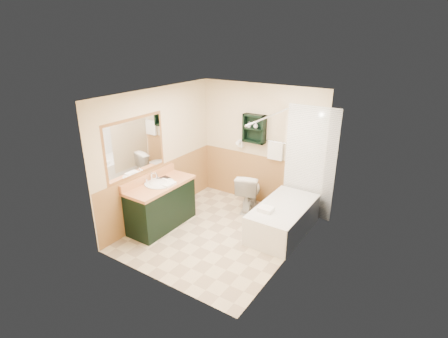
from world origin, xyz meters
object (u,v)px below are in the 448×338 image
hair_dryer (241,143)px  soap_bottle_a (249,126)px  vanity_book (160,172)px  soap_bottle_b (256,126)px  toilet (249,191)px  vanity (161,205)px  wall_shelf (254,129)px  bathtub (283,219)px

hair_dryer → soap_bottle_a: (0.19, -0.03, 0.39)m
vanity_book → soap_bottle_b: 2.00m
hair_dryer → toilet: size_ratio=0.31×
vanity → soap_bottle_a: bearing=65.5°
toilet → vanity_book: (-1.16, -1.22, 0.56)m
wall_shelf → bathtub: 1.81m
hair_dryer → vanity: bearing=-108.7°
soap_bottle_b → bathtub: bearing=-37.0°
toilet → soap_bottle_a: bearing=-73.0°
vanity → vanity_book: size_ratio=5.94×
bathtub → vanity_book: (-2.08, -0.78, 0.67)m
hair_dryer → toilet: 0.98m
vanity_book → wall_shelf: bearing=65.1°
toilet → hair_dryer: bearing=-57.1°
vanity_book → soap_bottle_a: size_ratio=1.87×
hair_dryer → soap_bottle_b: soap_bottle_b is taller
toilet → soap_bottle_a: size_ratio=6.58×
vanity_book → soap_bottle_b: size_ratio=1.92×
bathtub → wall_shelf: bearing=143.8°
hair_dryer → soap_bottle_a: soap_bottle_a is taller
wall_shelf → hair_dryer: wall_shelf is taller
soap_bottle_a → vanity_book: bearing=-121.9°
toilet → soap_bottle_a: soap_bottle_a is taller
soap_bottle_b → soap_bottle_a: bearing=180.0°
hair_dryer → toilet: (0.40, -0.34, -0.82)m
bathtub → soap_bottle_b: (-0.99, 0.75, 1.35)m
wall_shelf → vanity: size_ratio=0.42×
bathtub → vanity: bearing=-152.9°
soap_bottle_b → wall_shelf: bearing=171.7°
hair_dryer → soap_bottle_b: 0.53m
wall_shelf → soap_bottle_a: bearing=-177.3°
vanity → soap_bottle_b: size_ratio=11.39×
hair_dryer → toilet: bearing=-40.3°
vanity → soap_bottle_b: bearing=61.7°
wall_shelf → toilet: 1.22m
vanity_book → soap_bottle_b: soap_bottle_b is taller
wall_shelf → toilet: wall_shelf is taller
toilet → vanity: bearing=38.3°
wall_shelf → vanity: (-0.89, -1.73, -1.14)m
hair_dryer → soap_bottle_a: bearing=-8.9°
bathtub → soap_bottle_a: 1.90m
bathtub → soap_bottle_a: size_ratio=12.89×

